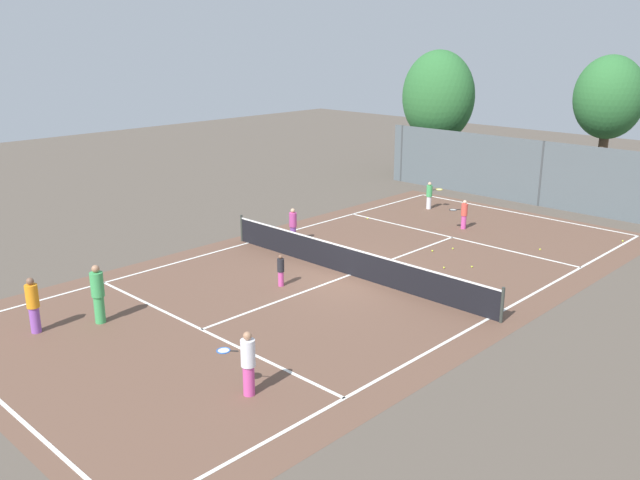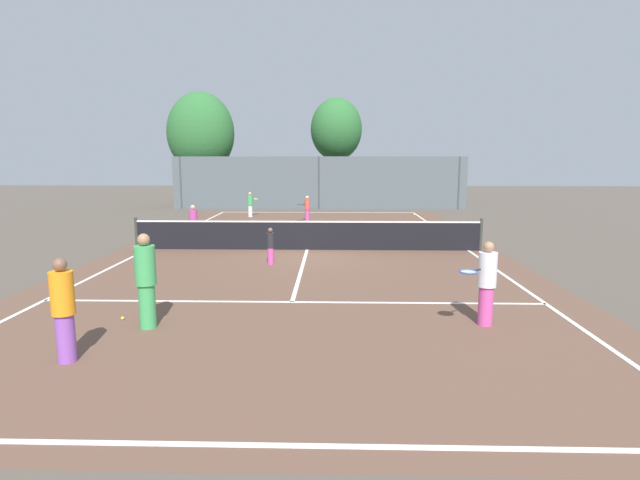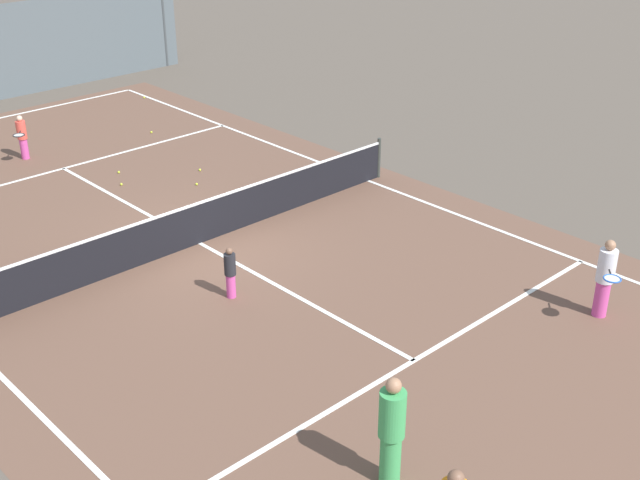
% 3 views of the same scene
% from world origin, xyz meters
% --- Properties ---
extents(ground_plane, '(80.00, 80.00, 0.00)m').
position_xyz_m(ground_plane, '(0.00, 0.00, 0.00)').
color(ground_plane, brown).
extents(court_surface, '(13.00, 25.00, 0.01)m').
position_xyz_m(court_surface, '(0.00, 0.00, 0.00)').
color(court_surface, brown).
rests_on(court_surface, ground_plane).
extents(tennis_net, '(11.90, 0.10, 1.10)m').
position_xyz_m(tennis_net, '(0.00, 0.00, 0.51)').
color(tennis_net, '#333833').
rests_on(tennis_net, ground_plane).
extents(perimeter_fence, '(18.00, 0.12, 3.20)m').
position_xyz_m(perimeter_fence, '(0.00, 14.00, 1.60)').
color(perimeter_fence, '#515B60').
rests_on(perimeter_fence, ground_plane).
extents(tree_0, '(4.35, 3.57, 7.32)m').
position_xyz_m(tree_0, '(-7.74, 16.23, 4.69)').
color(tree_0, brown).
rests_on(tree_0, ground_plane).
extents(tree_1, '(3.52, 3.35, 7.16)m').
position_xyz_m(tree_1, '(1.07, 18.51, 5.00)').
color(tree_1, brown).
rests_on(tree_1, ground_plane).
extents(player_0, '(0.30, 0.30, 1.42)m').
position_xyz_m(player_0, '(-4.27, 1.33, 0.72)').
color(player_0, purple).
rests_on(player_0, ground_plane).
extents(player_1, '(0.65, 0.82, 1.27)m').
position_xyz_m(player_1, '(-0.41, 7.85, 0.66)').
color(player_1, '#D14799').
rests_on(player_1, ground_plane).
extents(player_2, '(0.23, 0.23, 1.10)m').
position_xyz_m(player_2, '(-0.96, -2.42, 0.56)').
color(player_2, '#D14799').
rests_on(player_2, ground_plane).
extents(player_3, '(0.85, 0.76, 1.60)m').
position_xyz_m(player_3, '(3.76, -7.82, 0.83)').
color(player_3, '#D14799').
rests_on(player_3, ground_plane).
extents(player_4, '(0.57, 0.86, 1.32)m').
position_xyz_m(player_4, '(-3.53, 9.76, 0.69)').
color(player_4, silver).
rests_on(player_4, ground_plane).
extents(player_5, '(0.35, 0.35, 1.64)m').
position_xyz_m(player_5, '(-3.23, -9.75, 0.84)').
color(player_5, purple).
rests_on(player_5, ground_plane).
extents(player_6, '(0.38, 0.38, 1.77)m').
position_xyz_m(player_6, '(-2.54, -8.14, 0.91)').
color(player_6, '#3FA559').
rests_on(player_6, ground_plane).
extents(ball_crate, '(0.41, 0.31, 0.43)m').
position_xyz_m(ball_crate, '(-0.01, 0.80, 0.18)').
color(ball_crate, blue).
rests_on(ball_crate, ground_plane).
extents(tennis_ball_0, '(0.07, 0.07, 0.07)m').
position_xyz_m(tennis_ball_0, '(3.45, 7.32, 0.03)').
color(tennis_ball_0, '#CCE533').
rests_on(tennis_ball_0, ground_plane).
extents(tennis_ball_1, '(0.07, 0.07, 0.07)m').
position_xyz_m(tennis_ball_1, '(4.10, 0.03, 0.03)').
color(tennis_ball_1, '#CCE533').
rests_on(tennis_ball_1, ground_plane).
extents(tennis_ball_2, '(0.07, 0.07, 0.07)m').
position_xyz_m(tennis_ball_2, '(-2.35, 0.84, 0.03)').
color(tennis_ball_2, '#CCE533').
rests_on(tennis_ball_2, ground_plane).
extents(tennis_ball_3, '(0.07, 0.07, 0.07)m').
position_xyz_m(tennis_ball_3, '(0.53, 4.23, 0.03)').
color(tennis_ball_3, '#CCE533').
rests_on(tennis_ball_3, ground_plane).
extents(tennis_ball_4, '(0.07, 0.07, 0.07)m').
position_xyz_m(tennis_ball_4, '(-3.21, -7.70, 0.03)').
color(tennis_ball_4, '#CCE533').
rests_on(tennis_ball_4, ground_plane).
extents(tennis_ball_5, '(0.07, 0.07, 0.07)m').
position_xyz_m(tennis_ball_5, '(0.93, 5.04, 0.03)').
color(tennis_ball_5, '#CCE533').
rests_on(tennis_ball_5, ground_plane).
extents(tennis_ball_6, '(0.07, 0.07, 0.07)m').
position_xyz_m(tennis_ball_6, '(2.65, 3.66, 0.03)').
color(tennis_ball_6, '#CCE533').
rests_on(tennis_ball_6, ground_plane).
extents(tennis_ball_7, '(0.07, 0.07, 0.07)m').
position_xyz_m(tennis_ball_7, '(1.98, 2.88, 0.03)').
color(tennis_ball_7, '#CCE533').
rests_on(tennis_ball_7, ground_plane).
extents(tennis_ball_8, '(0.07, 0.07, 0.07)m').
position_xyz_m(tennis_ball_8, '(-4.42, 6.18, 0.03)').
color(tennis_ball_8, '#CCE533').
rests_on(tennis_ball_8, ground_plane).
extents(tennis_ball_9, '(0.07, 0.07, 0.07)m').
position_xyz_m(tennis_ball_9, '(5.35, 10.72, 0.03)').
color(tennis_ball_9, '#CCE533').
rests_on(tennis_ball_9, ground_plane).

